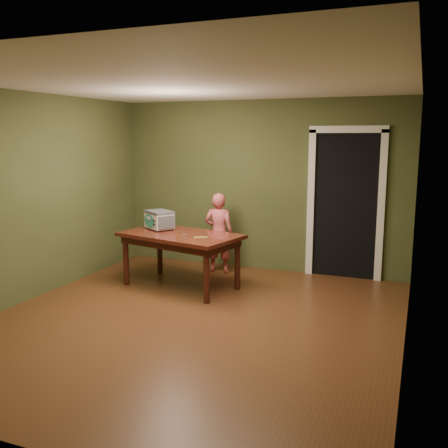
# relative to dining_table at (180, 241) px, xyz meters

# --- Properties ---
(floor) EXTENTS (5.00, 5.00, 0.00)m
(floor) POSITION_rel_dining_table_xyz_m (0.70, -1.14, -0.65)
(floor) COLOR #552E18
(floor) RESTS_ON ground
(room_shell) EXTENTS (4.52, 5.02, 2.61)m
(room_shell) POSITION_rel_dining_table_xyz_m (0.70, -1.14, 1.06)
(room_shell) COLOR #4A532C
(room_shell) RESTS_ON ground
(doorway) EXTENTS (1.10, 0.66, 2.25)m
(doorway) POSITION_rel_dining_table_xyz_m (2.00, 1.64, 0.41)
(doorway) COLOR black
(doorway) RESTS_ON ground
(dining_table) EXTENTS (1.76, 1.24, 0.75)m
(dining_table) POSITION_rel_dining_table_xyz_m (0.00, 0.00, 0.00)
(dining_table) COLOR #3A110D
(dining_table) RESTS_ON floor
(toy_oven) EXTENTS (0.50, 0.46, 0.26)m
(toy_oven) POSITION_rel_dining_table_xyz_m (-0.43, 0.18, 0.24)
(toy_oven) COLOR #4C4F54
(toy_oven) RESTS_ON dining_table
(baking_pan) EXTENTS (0.10, 0.10, 0.02)m
(baking_pan) POSITION_rel_dining_table_xyz_m (0.13, -0.12, 0.11)
(baking_pan) COLOR silver
(baking_pan) RESTS_ON dining_table
(spatula) EXTENTS (0.17, 0.11, 0.01)m
(spatula) POSITION_rel_dining_table_xyz_m (0.37, -0.14, 0.10)
(spatula) COLOR #D2C35B
(spatula) RESTS_ON dining_table
(child) EXTENTS (0.47, 0.33, 1.22)m
(child) POSITION_rel_dining_table_xyz_m (0.19, 0.91, -0.04)
(child) COLOR #D6585D
(child) RESTS_ON floor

